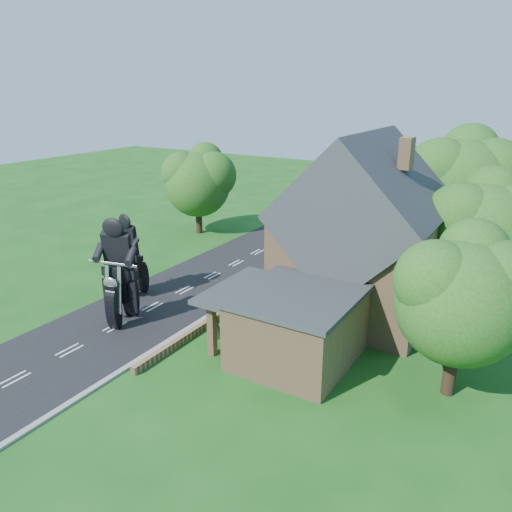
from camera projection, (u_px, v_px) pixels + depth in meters
The scene contains 19 objects.
ground at pixel (153, 307), 29.59m from camera, with size 120.00×120.00×0.00m, color #154B15.
road at pixel (153, 307), 29.59m from camera, with size 7.00×80.00×0.02m, color black.
kerb at pixel (202, 320), 27.78m from camera, with size 0.30×80.00×0.12m, color gray.
garden_wall at pixel (258, 290), 31.45m from camera, with size 0.30×22.00×0.40m, color #9A744E.
house at pixel (362, 239), 27.87m from camera, with size 9.54×8.64×10.24m.
annex at pixel (295, 325), 23.52m from camera, with size 7.05×5.94×3.44m.
tree_annex_side at pixel (471, 293), 19.72m from camera, with size 5.64×5.20×7.48m.
tree_house_right at pixel (490, 229), 26.68m from camera, with size 6.51×6.00×8.40m.
tree_behind_house at pixel (469, 183), 33.63m from camera, with size 7.81×7.20×10.08m.
tree_behind_left at pixel (385, 180), 37.55m from camera, with size 6.94×6.40×9.16m.
tree_far_road at pixel (202, 179), 42.79m from camera, with size 6.08×5.60×7.84m.
shrub_a at pixel (215, 327), 26.00m from camera, with size 0.90×0.90×1.10m, color #103312.
shrub_b at pixel (241, 309), 28.02m from camera, with size 0.90×0.90×1.10m, color #103312.
shrub_c at pixel (264, 294), 30.04m from camera, with size 0.90×0.90×1.10m, color #103312.
shrub_d at pixel (301, 269), 34.08m from camera, with size 0.90×0.90×1.10m, color #103312.
shrub_e at pixel (316, 259), 36.10m from camera, with size 0.90×0.90×1.10m, color #103312.
shrub_f at pixel (330, 250), 38.12m from camera, with size 0.90×0.90×1.10m, color #103312.
motorcycle_lead at pixel (123, 308), 27.38m from camera, with size 0.49×1.94×1.80m, color black, non-canonical shape.
motorcycle_follow at pixel (133, 284), 30.96m from camera, with size 0.43×1.70×1.58m, color black, non-canonical shape.
Camera 1 is at (19.30, -19.86, 12.49)m, focal length 35.00 mm.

